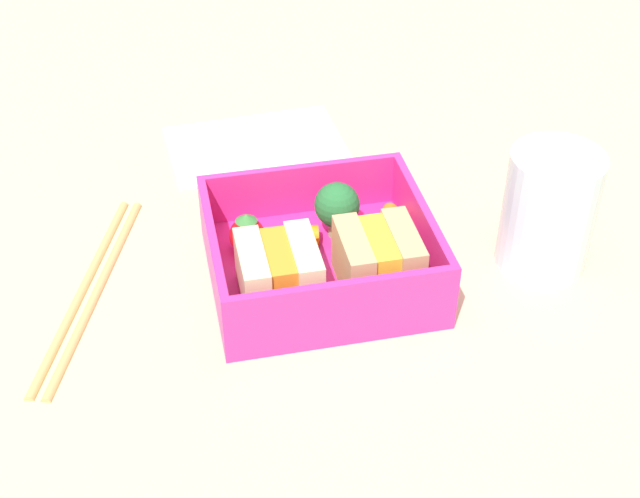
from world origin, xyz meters
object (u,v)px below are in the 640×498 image
(broccoli_floret, at_px, (337,206))
(folded_napkin, at_px, (256,144))
(strawberry_far_left, at_px, (247,234))
(chopstick_pair, at_px, (89,288))
(drinking_glass, at_px, (549,211))
(carrot_stick_far_left, at_px, (288,236))
(carrot_stick_left, at_px, (384,224))
(sandwich_left, at_px, (378,260))
(sandwich_center_left, at_px, (279,273))

(broccoli_floret, xyz_separation_m, folded_napkin, (0.04, -0.16, -0.04))
(strawberry_far_left, height_order, folded_napkin, strawberry_far_left)
(strawberry_far_left, bearing_deg, chopstick_pair, 4.19)
(drinking_glass, relative_size, folded_napkin, 0.60)
(carrot_stick_far_left, height_order, strawberry_far_left, strawberry_far_left)
(drinking_glass, distance_m, folded_napkin, 0.28)
(strawberry_far_left, bearing_deg, folded_napkin, -100.91)
(chopstick_pair, xyz_separation_m, drinking_glass, (-0.33, 0.04, 0.04))
(broccoli_floret, distance_m, drinking_glass, 0.15)
(carrot_stick_left, relative_size, broccoli_floret, 0.89)
(carrot_stick_left, relative_size, drinking_glass, 0.43)
(folded_napkin, bearing_deg, broccoli_floret, 103.48)
(carrot_stick_left, height_order, folded_napkin, carrot_stick_left)
(carrot_stick_left, height_order, broccoli_floret, broccoli_floret)
(broccoli_floret, xyz_separation_m, strawberry_far_left, (0.07, 0.00, -0.01))
(broccoli_floret, bearing_deg, carrot_stick_left, 176.10)
(strawberry_far_left, xyz_separation_m, chopstick_pair, (0.12, 0.01, -0.02))
(sandwich_left, relative_size, sandwich_center_left, 1.00)
(sandwich_center_left, distance_m, broccoli_floret, 0.08)
(carrot_stick_far_left, relative_size, folded_napkin, 0.30)
(chopstick_pair, bearing_deg, sandwich_center_left, 159.53)
(chopstick_pair, bearing_deg, folded_napkin, -131.18)
(sandwich_left, distance_m, chopstick_pair, 0.21)
(sandwich_center_left, height_order, strawberry_far_left, sandwich_center_left)
(sandwich_left, relative_size, carrot_stick_far_left, 1.24)
(sandwich_center_left, xyz_separation_m, chopstick_pair, (0.13, -0.05, -0.03))
(chopstick_pair, xyz_separation_m, folded_napkin, (-0.15, -0.17, -0.00))
(strawberry_far_left, relative_size, folded_napkin, 0.21)
(sandwich_left, relative_size, drinking_glass, 0.62)
(sandwich_center_left, xyz_separation_m, carrot_stick_left, (-0.09, -0.06, -0.02))
(broccoli_floret, xyz_separation_m, drinking_glass, (-0.15, 0.05, 0.01))
(sandwich_center_left, xyz_separation_m, carrot_stick_far_left, (-0.02, -0.06, -0.01))
(chopstick_pair, bearing_deg, carrot_stick_left, -177.37)
(carrot_stick_far_left, bearing_deg, carrot_stick_left, -178.69)
(broccoli_floret, height_order, strawberry_far_left, broccoli_floret)
(strawberry_far_left, bearing_deg, broccoli_floret, -176.63)
(strawberry_far_left, distance_m, chopstick_pair, 0.12)
(strawberry_far_left, bearing_deg, carrot_stick_left, -179.13)
(broccoli_floret, relative_size, chopstick_pair, 0.22)
(sandwich_left, xyz_separation_m, drinking_glass, (-0.13, -0.01, 0.01))
(broccoli_floret, bearing_deg, folded_napkin, -76.52)
(carrot_stick_left, bearing_deg, broccoli_floret, -3.90)
(sandwich_center_left, xyz_separation_m, strawberry_far_left, (0.01, -0.06, -0.01))
(carrot_stick_left, height_order, strawberry_far_left, strawberry_far_left)
(sandwich_left, xyz_separation_m, broccoli_floret, (0.02, -0.06, 0.00))
(sandwich_left, bearing_deg, broccoli_floret, -76.29)
(sandwich_left, height_order, drinking_glass, drinking_glass)
(sandwich_center_left, relative_size, chopstick_pair, 0.28)
(drinking_glass, bearing_deg, sandwich_left, 5.74)
(carrot_stick_far_left, bearing_deg, broccoli_floret, -173.84)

